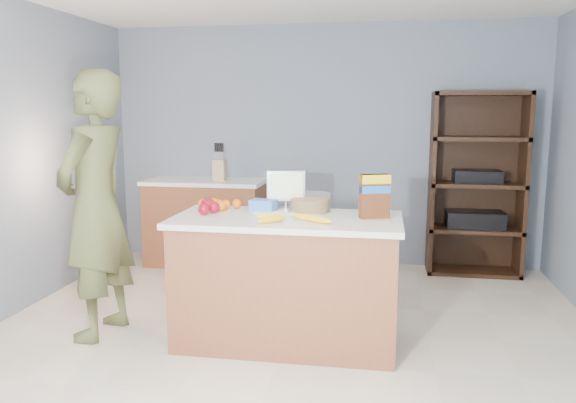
% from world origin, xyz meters
% --- Properties ---
extents(floor, '(4.50, 5.00, 0.02)m').
position_xyz_m(floor, '(0.00, 0.00, 0.00)').
color(floor, beige).
rests_on(floor, ground).
extents(walls, '(4.52, 5.02, 2.51)m').
position_xyz_m(walls, '(0.00, 0.00, 1.65)').
color(walls, slate).
rests_on(walls, ground).
extents(counter_peninsula, '(1.56, 0.76, 0.90)m').
position_xyz_m(counter_peninsula, '(0.00, 0.30, 0.42)').
color(counter_peninsula, brown).
rests_on(counter_peninsula, ground).
extents(back_cabinet, '(1.24, 0.62, 0.90)m').
position_xyz_m(back_cabinet, '(-1.20, 2.20, 0.45)').
color(back_cabinet, brown).
rests_on(back_cabinet, ground).
extents(shelving_unit, '(0.90, 0.40, 1.80)m').
position_xyz_m(shelving_unit, '(1.55, 2.35, 0.86)').
color(shelving_unit, black).
rests_on(shelving_unit, ground).
extents(person, '(0.52, 0.73, 1.90)m').
position_xyz_m(person, '(-1.36, 0.21, 0.95)').
color(person, '#4A4E2A').
rests_on(person, ground).
extents(knife_block, '(0.12, 0.10, 0.31)m').
position_xyz_m(knife_block, '(-1.02, 2.13, 1.02)').
color(knife_block, tan).
rests_on(knife_block, back_cabinet).
extents(envelopes, '(0.48, 0.13, 0.00)m').
position_xyz_m(envelopes, '(-0.02, 0.43, 0.90)').
color(envelopes, white).
rests_on(envelopes, counter_peninsula).
extents(bananas, '(0.53, 0.27, 0.05)m').
position_xyz_m(bananas, '(0.06, 0.15, 0.92)').
color(bananas, yellow).
rests_on(bananas, counter_peninsula).
extents(apples, '(0.18, 0.29, 0.08)m').
position_xyz_m(apples, '(-0.59, 0.40, 0.94)').
color(apples, maroon).
rests_on(apples, counter_peninsula).
extents(oranges, '(0.33, 0.21, 0.07)m').
position_xyz_m(oranges, '(-0.55, 0.53, 0.93)').
color(oranges, orange).
rests_on(oranges, counter_peninsula).
extents(blue_carton, '(0.20, 0.15, 0.08)m').
position_xyz_m(blue_carton, '(-0.21, 0.52, 0.94)').
color(blue_carton, blue).
rests_on(blue_carton, counter_peninsula).
extents(salad_bowl, '(0.30, 0.30, 0.13)m').
position_xyz_m(salad_bowl, '(0.13, 0.55, 0.96)').
color(salad_bowl, '#267219').
rests_on(salad_bowl, counter_peninsula).
extents(tv, '(0.28, 0.12, 0.28)m').
position_xyz_m(tv, '(-0.06, 0.62, 1.06)').
color(tv, silver).
rests_on(tv, counter_peninsula).
extents(cereal_box, '(0.21, 0.14, 0.30)m').
position_xyz_m(cereal_box, '(0.59, 0.36, 1.07)').
color(cereal_box, '#592B14').
rests_on(cereal_box, counter_peninsula).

